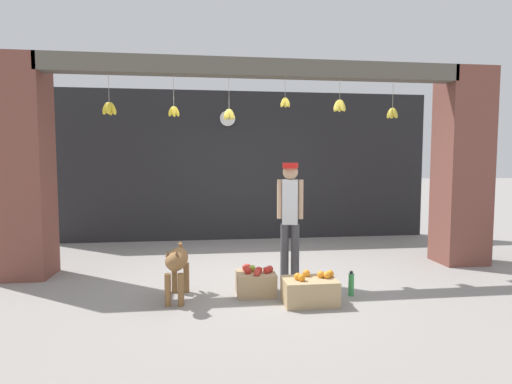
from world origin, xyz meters
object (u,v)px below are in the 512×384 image
at_px(wall_clock, 228,118).
at_px(shopkeeper, 290,213).
at_px(fruit_crate_apples, 256,282).
at_px(water_bottle, 351,284).
at_px(dog, 177,263).
at_px(fruit_crate_oranges, 310,290).

bearing_deg(wall_clock, shopkeeper, -77.56).
distance_m(fruit_crate_apples, water_bottle, 1.14).
bearing_deg(wall_clock, dog, -102.55).
xyz_separation_m(fruit_crate_apples, wall_clock, (-0.15, 3.41, 2.31)).
distance_m(fruit_crate_oranges, fruit_crate_apples, 0.68).
height_order(fruit_crate_oranges, water_bottle, fruit_crate_oranges).
xyz_separation_m(water_bottle, wall_clock, (-1.27, 3.60, 2.32)).
bearing_deg(dog, fruit_crate_apples, 99.90).
bearing_deg(water_bottle, shopkeeper, 134.27).
relative_size(fruit_crate_oranges, fruit_crate_apples, 1.29).
bearing_deg(shopkeeper, wall_clock, -63.31).
xyz_separation_m(shopkeeper, wall_clock, (-0.66, 2.97, 1.54)).
distance_m(dog, fruit_crate_apples, 0.97).
height_order(dog, wall_clock, wall_clock).
bearing_deg(fruit_crate_oranges, wall_clock, 100.66).
distance_m(shopkeeper, fruit_crate_oranges, 1.13).
distance_m(fruit_crate_oranges, water_bottle, 0.59).
relative_size(fruit_crate_oranges, water_bottle, 2.02).
bearing_deg(dog, fruit_crate_oranges, 83.41).
bearing_deg(shopkeeper, fruit_crate_oranges, 108.32).
height_order(water_bottle, wall_clock, wall_clock).
xyz_separation_m(dog, shopkeeper, (1.44, 0.53, 0.49)).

